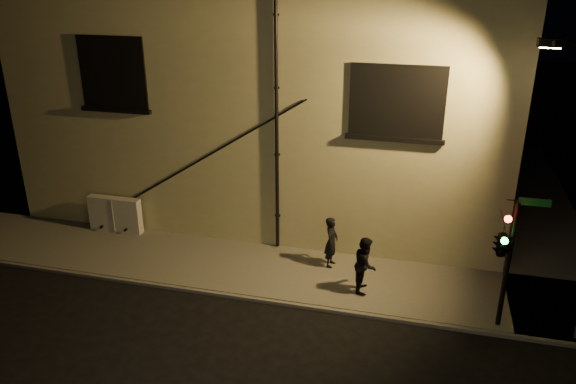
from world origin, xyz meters
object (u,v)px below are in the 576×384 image
(utility_cabinet, at_px, (115,214))
(pedestrian_b, at_px, (365,264))
(traffic_signal, at_px, (503,242))
(pedestrian_a, at_px, (331,242))

(utility_cabinet, relative_size, pedestrian_b, 1.15)
(utility_cabinet, xyz_separation_m, pedestrian_b, (8.55, -1.63, 0.19))
(traffic_signal, bearing_deg, pedestrian_b, 164.82)
(pedestrian_b, bearing_deg, pedestrian_a, 44.54)
(pedestrian_b, relative_size, traffic_signal, 0.46)
(traffic_signal, bearing_deg, pedestrian_a, 155.60)
(pedestrian_a, height_order, traffic_signal, traffic_signal)
(utility_cabinet, bearing_deg, pedestrian_b, -10.82)
(utility_cabinet, distance_m, pedestrian_b, 8.70)
(pedestrian_b, xyz_separation_m, traffic_signal, (3.25, -0.88, 1.52))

